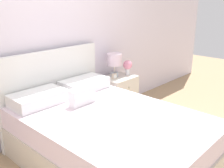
% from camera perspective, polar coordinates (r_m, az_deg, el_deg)
% --- Properties ---
extents(ground_plane, '(12.00, 12.00, 0.00)m').
position_cam_1_polar(ground_plane, '(3.68, -12.39, -10.07)').
color(ground_plane, tan).
extents(wall_back, '(8.00, 0.06, 2.60)m').
position_cam_1_polar(wall_back, '(3.34, -14.61, 10.49)').
color(wall_back, white).
rests_on(wall_back, ground_plane).
extents(bed, '(1.45, 2.06, 1.12)m').
position_cam_1_polar(bed, '(2.87, -1.52, -11.08)').
color(bed, beige).
rests_on(bed, ground_plane).
extents(nightstand, '(0.51, 0.41, 0.58)m').
position_cam_1_polar(nightstand, '(4.04, 1.46, -2.40)').
color(nightstand, silver).
rests_on(nightstand, ground_plane).
extents(table_lamp, '(0.22, 0.22, 0.35)m').
position_cam_1_polar(table_lamp, '(3.91, 0.54, 5.04)').
color(table_lamp, '#A8B2BC').
rests_on(table_lamp, nightstand).
extents(flower_vase, '(0.14, 0.14, 0.23)m').
position_cam_1_polar(flower_vase, '(4.04, 3.44, 3.98)').
color(flower_vase, white).
rests_on(flower_vase, nightstand).
extents(alarm_clock, '(0.08, 0.04, 0.07)m').
position_cam_1_polar(alarm_clock, '(3.85, 0.49, 1.70)').
color(alarm_clock, beige).
rests_on(alarm_clock, nightstand).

